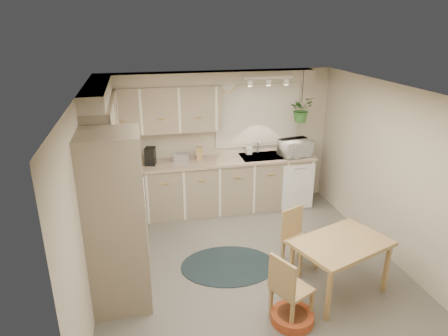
{
  "coord_description": "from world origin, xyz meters",
  "views": [
    {
      "loc": [
        -1.36,
        -4.5,
        3.19
      ],
      "look_at": [
        -0.24,
        0.55,
        1.26
      ],
      "focal_mm": 32.0,
      "sensor_mm": 36.0,
      "label": 1
    }
  ],
  "objects_px": {
    "braided_rug": "(228,265)",
    "microwave": "(295,146)",
    "pet_bed": "(292,317)",
    "dining_table": "(339,266)",
    "chair_back": "(301,240)",
    "chair_left": "(292,287)"
  },
  "relations": [
    {
      "from": "dining_table",
      "to": "microwave",
      "type": "relative_size",
      "value": 2.09
    },
    {
      "from": "chair_left",
      "to": "braided_rug",
      "type": "relative_size",
      "value": 0.63
    },
    {
      "from": "dining_table",
      "to": "braided_rug",
      "type": "bearing_deg",
      "value": 146.18
    },
    {
      "from": "microwave",
      "to": "chair_back",
      "type": "bearing_deg",
      "value": -120.06
    },
    {
      "from": "dining_table",
      "to": "chair_back",
      "type": "bearing_deg",
      "value": 114.88
    },
    {
      "from": "chair_left",
      "to": "chair_back",
      "type": "relative_size",
      "value": 1.0
    },
    {
      "from": "dining_table",
      "to": "pet_bed",
      "type": "xyz_separation_m",
      "value": [
        -0.75,
        -0.4,
        -0.29
      ]
    },
    {
      "from": "chair_left",
      "to": "chair_back",
      "type": "bearing_deg",
      "value": 126.18
    },
    {
      "from": "dining_table",
      "to": "microwave",
      "type": "height_order",
      "value": "microwave"
    },
    {
      "from": "pet_bed",
      "to": "microwave",
      "type": "distance_m",
      "value": 3.24
    },
    {
      "from": "chair_left",
      "to": "braided_rug",
      "type": "height_order",
      "value": "chair_left"
    },
    {
      "from": "chair_left",
      "to": "chair_back",
      "type": "height_order",
      "value": "chair_left"
    },
    {
      "from": "chair_back",
      "to": "braided_rug",
      "type": "relative_size",
      "value": 0.63
    },
    {
      "from": "dining_table",
      "to": "microwave",
      "type": "xyz_separation_m",
      "value": [
        0.37,
        2.45,
        0.77
      ]
    },
    {
      "from": "chair_left",
      "to": "pet_bed",
      "type": "xyz_separation_m",
      "value": [
        -0.0,
        -0.06,
        -0.36
      ]
    },
    {
      "from": "braided_rug",
      "to": "pet_bed",
      "type": "relative_size",
      "value": 2.72
    },
    {
      "from": "dining_table",
      "to": "chair_back",
      "type": "xyz_separation_m",
      "value": [
        -0.27,
        0.57,
        0.07
      ]
    },
    {
      "from": "dining_table",
      "to": "chair_back",
      "type": "relative_size",
      "value": 1.34
    },
    {
      "from": "chair_back",
      "to": "pet_bed",
      "type": "height_order",
      "value": "chair_back"
    },
    {
      "from": "braided_rug",
      "to": "microwave",
      "type": "xyz_separation_m",
      "value": [
        1.57,
        1.65,
        1.11
      ]
    },
    {
      "from": "chair_back",
      "to": "braided_rug",
      "type": "height_order",
      "value": "chair_back"
    },
    {
      "from": "microwave",
      "to": "dining_table",
      "type": "bearing_deg",
      "value": -109.93
    }
  ]
}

